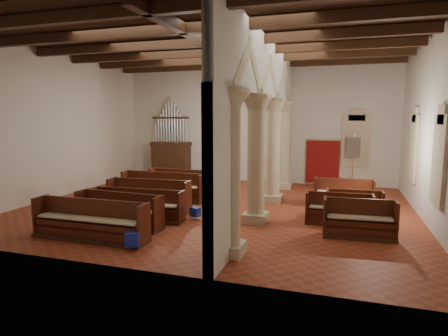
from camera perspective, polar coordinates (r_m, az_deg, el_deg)
floor at (r=14.14m, az=-1.02°, el=-6.00°), size 14.00×14.00×0.00m
ceiling at (r=13.96m, az=-1.08°, el=18.65°), size 14.00×14.00×0.00m
wall_back at (r=19.51m, az=4.59°, el=6.73°), size 14.00×0.02×6.00m
wall_front at (r=8.26m, az=-14.43°, el=4.86°), size 14.00×0.02×6.00m
wall_left at (r=17.28m, az=-23.78°, el=5.93°), size 0.02×12.00×6.00m
wall_right at (r=13.28m, az=29.07°, el=5.19°), size 0.02×12.00×6.00m
ceiling_beams at (r=13.93m, az=-1.08°, el=17.92°), size 13.80×11.80×0.30m
arcade at (r=13.26m, az=6.42°, el=8.57°), size 0.90×11.90×6.00m
window_right_a at (r=11.87m, az=30.14°, el=1.03°), size 0.03×1.00×2.20m
window_right_b at (r=15.78m, az=27.01°, el=2.70°), size 0.03×1.00×2.20m
window_back at (r=19.04m, az=19.41°, el=3.87°), size 1.00×0.03×2.20m
pipe_organ at (r=20.62m, az=-8.07°, el=2.21°), size 2.10×0.85×4.40m
lectern at (r=18.21m, az=-0.66°, el=-1.15°), size 0.59×0.62×1.27m
dossal_curtain at (r=19.08m, az=14.77°, el=0.94°), size 1.80×0.07×2.17m
processional_banner at (r=18.50m, az=18.98°, el=-0.50°), size 0.60×0.76×2.61m
hymnal_box_a at (r=10.03m, az=-13.76°, el=-10.50°), size 0.42×0.38×0.35m
hymnal_box_b at (r=12.52m, az=-4.39°, el=-6.67°), size 0.37×0.33×0.31m
hymnal_box_c at (r=14.01m, az=-7.79°, el=-5.19°), size 0.29×0.24×0.28m
tube_heater_a at (r=11.00m, az=-16.50°, el=-9.57°), size 1.01×0.51×0.11m
tube_heater_b at (r=11.31m, az=-14.86°, el=-9.02°), size 0.97×0.11×0.10m
nave_pew_0 at (r=11.13m, az=-19.70°, el=-8.40°), size 3.41×0.75×1.11m
nave_pew_1 at (r=12.09m, az=-15.72°, el=-7.01°), size 2.92×0.88×1.06m
nave_pew_2 at (r=12.72m, az=-13.09°, el=-6.23°), size 3.21×0.84×1.02m
nave_pew_3 at (r=13.76m, az=-11.35°, el=-4.92°), size 3.06×0.91×1.14m
nave_pew_4 at (r=14.42m, az=-10.79°, el=-4.55°), size 2.71×0.75×0.97m
nave_pew_5 at (r=15.49m, az=-9.35°, el=-3.47°), size 3.52×0.80×1.12m
nave_pew_6 at (r=16.10m, az=-6.41°, el=-2.95°), size 2.91×0.84×1.14m
aisle_pew_0 at (r=11.32m, az=19.87°, el=-8.12°), size 2.01×0.85×1.09m
aisle_pew_1 at (r=12.41m, az=17.09°, el=-6.74°), size 2.06×0.70×1.00m
aisle_pew_2 at (r=13.33m, az=19.18°, el=-5.90°), size 1.84×0.69×0.95m
aisle_pew_3 at (r=14.70m, az=17.75°, el=-4.38°), size 2.17×0.83×1.08m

